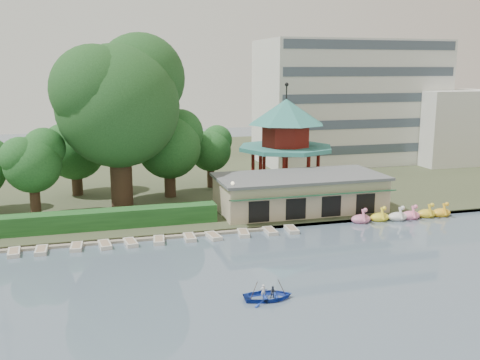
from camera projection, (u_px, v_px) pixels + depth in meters
name	position (u px, v px, depth m)	size (l,w,h in m)	color
ground_plane	(283.00, 305.00, 36.49)	(220.00, 220.00, 0.00)	slate
shore	(171.00, 168.00, 85.49)	(220.00, 70.00, 0.40)	#424930
embankment	(222.00, 230.00, 52.78)	(220.00, 0.60, 0.30)	gray
dock	(97.00, 241.00, 49.53)	(34.00, 1.60, 0.24)	gray
boathouse	(300.00, 192.00, 59.37)	(18.60, 9.39, 3.90)	tan
pavilion	(286.00, 135.00, 68.30)	(12.40, 12.40, 13.50)	tan
office_building	(367.00, 106.00, 89.32)	(38.00, 18.00, 20.00)	silver
hedge	(64.00, 222.00, 51.61)	(30.00, 2.00, 1.80)	#235A24
lamp_post	(233.00, 194.00, 54.12)	(0.36, 0.36, 4.28)	black
big_tree	(119.00, 97.00, 58.17)	(14.78, 13.77, 19.43)	#3A281C
small_trees	(89.00, 152.00, 62.08)	(38.87, 16.71, 10.62)	#3A281C
swan_boats	(403.00, 216.00, 57.24)	(11.84, 2.14, 1.92)	pink
moored_rowboats	(119.00, 244.00, 48.71)	(34.74, 2.71, 0.36)	beige
rowboat_with_passengers	(268.00, 293.00, 37.26)	(5.13, 3.87, 2.01)	#1D3DB2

